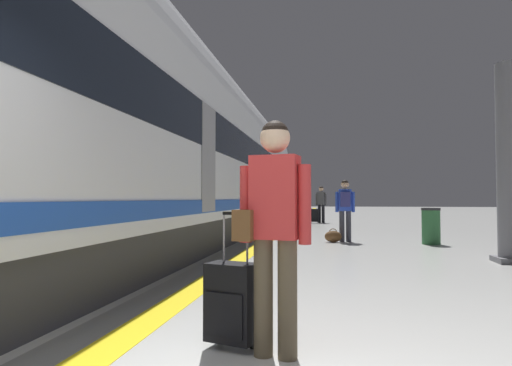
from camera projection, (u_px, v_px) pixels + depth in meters
safety_line_strip at (267, 240)px, 11.86m from camera, size 0.36×80.00×0.01m
tactile_edge_band at (257, 240)px, 11.91m from camera, size 0.53×80.00×0.01m
high_speed_train at (201, 152)px, 12.74m from camera, size 2.94×28.31×4.97m
traveller_foreground at (273, 219)px, 3.17m from camera, size 0.56×0.30×1.72m
rolling_suitcase_foreground at (232, 302)px, 3.32m from camera, size 0.43×0.33×1.04m
passenger_near at (345, 205)px, 11.50m from camera, size 0.51×0.32×1.64m
duffel_bag_near at (333, 236)px, 11.33m from camera, size 0.44×0.26×0.36m
passenger_mid at (321, 202)px, 20.43m from camera, size 0.53×0.28×1.72m
suitcase_mid at (314, 215)px, 20.22m from camera, size 0.38×0.24×0.66m
platform_pillar at (510, 166)px, 7.78m from camera, size 0.56×0.56×3.60m
waste_bin at (431, 226)px, 10.85m from camera, size 0.46×0.46×0.91m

